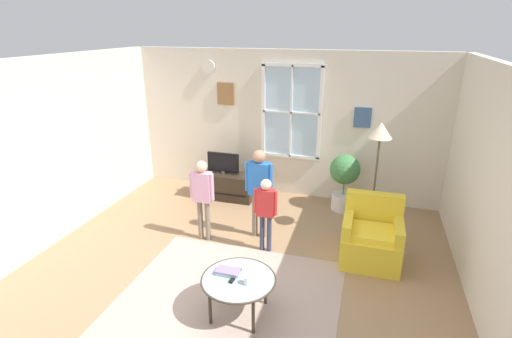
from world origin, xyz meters
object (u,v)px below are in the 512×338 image
object	(u,v)px
person_blue_shirt	(259,184)
remote_near_books	(233,279)
person_pink_shirt	(203,191)
remote_near_cup	(237,272)
armchair	(371,238)
book_stack	(228,272)
floor_lamp	(379,142)
coffee_table	(238,281)
cup	(247,280)
tv_stand	(224,185)
potted_plant_by_window	(344,177)
person_red_shirt	(266,207)
television	(223,163)

from	to	relation	value
person_blue_shirt	remote_near_books	bearing A→B (deg)	-83.00
person_pink_shirt	remote_near_cup	bearing A→B (deg)	-52.91
armchair	remote_near_cup	size ratio (longest dim) A/B	6.21
book_stack	floor_lamp	distance (m)	2.73
coffee_table	cup	xyz separation A→B (m)	(0.12, -0.06, 0.07)
armchair	cup	distance (m)	2.00
tv_stand	potted_plant_by_window	size ratio (longest dim) A/B	1.13
book_stack	person_red_shirt	xyz separation A→B (m)	(0.08, 1.27, 0.20)
remote_near_cup	person_red_shirt	size ratio (longest dim) A/B	0.13
person_blue_shirt	coffee_table	bearing A→B (deg)	-81.24
armchair	cup	size ratio (longest dim) A/B	9.45
potted_plant_by_window	cup	bearing A→B (deg)	-103.80
tv_stand	floor_lamp	size ratio (longest dim) A/B	0.63
cup	person_blue_shirt	size ratio (longest dim) A/B	0.07
coffee_table	book_stack	xyz separation A→B (m)	(-0.14, 0.05, 0.05)
television	person_blue_shirt	world-z (taller)	person_blue_shirt
cup	armchair	bearing A→B (deg)	51.76
person_pink_shirt	person_red_shirt	size ratio (longest dim) A/B	1.14
tv_stand	remote_near_books	bearing A→B (deg)	-67.07
tv_stand	book_stack	bearing A→B (deg)	-68.03
armchair	potted_plant_by_window	world-z (taller)	potted_plant_by_window
remote_near_books	remote_near_cup	size ratio (longest dim) A/B	1.00
coffee_table	person_red_shirt	xyz separation A→B (m)	(-0.06, 1.32, 0.25)
tv_stand	cup	size ratio (longest dim) A/B	11.98
tv_stand	person_red_shirt	xyz separation A→B (m)	(1.20, -1.52, 0.44)
cup	remote_near_cup	size ratio (longest dim) A/B	0.66
cup	tv_stand	bearing A→B (deg)	115.51
armchair	remote_near_cup	bearing A→B (deg)	-134.89
tv_stand	armchair	xyz separation A→B (m)	(2.62, -1.33, 0.09)
cup	person_red_shirt	xyz separation A→B (m)	(-0.18, 1.38, 0.18)
armchair	person_blue_shirt	xyz separation A→B (m)	(-1.61, 0.17, 0.53)
coffee_table	potted_plant_by_window	world-z (taller)	potted_plant_by_window
remote_near_cup	floor_lamp	bearing A→B (deg)	55.60
armchair	remote_near_cup	distance (m)	1.99
book_stack	person_pink_shirt	distance (m)	1.60
remote_near_books	remote_near_cup	xyz separation A→B (m)	(-0.00, 0.13, 0.00)
person_blue_shirt	floor_lamp	bearing A→B (deg)	15.59
tv_stand	remote_near_cup	distance (m)	3.00
potted_plant_by_window	person_pink_shirt	bearing A→B (deg)	-139.26
book_stack	remote_near_cup	size ratio (longest dim) A/B	1.83
person_pink_shirt	floor_lamp	distance (m)	2.56
tv_stand	person_pink_shirt	size ratio (longest dim) A/B	0.90
television	cup	world-z (taller)	television
book_stack	coffee_table	bearing A→B (deg)	-19.84
person_pink_shirt	person_blue_shirt	xyz separation A→B (m)	(0.75, 0.32, 0.08)
tv_stand	person_red_shirt	world-z (taller)	person_red_shirt
book_stack	remote_near_books	world-z (taller)	book_stack
coffee_table	person_blue_shirt	bearing A→B (deg)	98.76
coffee_table	person_red_shirt	bearing A→B (deg)	92.56
armchair	coffee_table	xyz separation A→B (m)	(-1.35, -1.51, 0.10)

